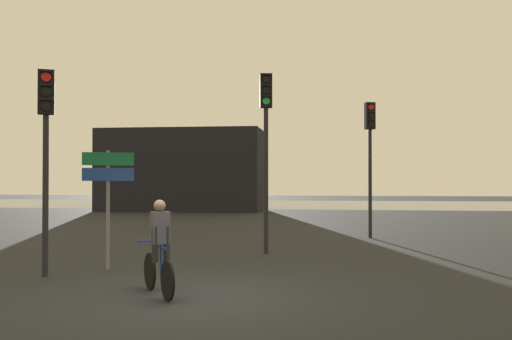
{
  "coord_description": "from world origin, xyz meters",
  "views": [
    {
      "loc": [
        2.28,
        -9.28,
        1.96
      ],
      "look_at": [
        0.5,
        5.0,
        2.2
      ],
      "focal_mm": 40.0,
      "sensor_mm": 36.0,
      "label": 1
    }
  ],
  "objects_px": {
    "distant_building": "(182,170)",
    "traffic_light_near_left": "(46,132)",
    "traffic_light_center": "(266,129)",
    "cyclist": "(159,247)",
    "direction_sign_post": "(108,187)",
    "traffic_light_far_right": "(370,144)"
  },
  "relations": [
    {
      "from": "distant_building",
      "to": "traffic_light_center",
      "type": "distance_m",
      "value": 21.44
    },
    {
      "from": "distant_building",
      "to": "traffic_light_center",
      "type": "relative_size",
      "value": 2.12
    },
    {
      "from": "traffic_light_far_right",
      "to": "cyclist",
      "type": "height_order",
      "value": "traffic_light_far_right"
    },
    {
      "from": "traffic_light_near_left",
      "to": "cyclist",
      "type": "xyz_separation_m",
      "value": [
        2.86,
        -1.59,
        -2.1
      ]
    },
    {
      "from": "traffic_light_center",
      "to": "cyclist",
      "type": "height_order",
      "value": "traffic_light_center"
    },
    {
      "from": "traffic_light_center",
      "to": "cyclist",
      "type": "bearing_deg",
      "value": 68.61
    },
    {
      "from": "distant_building",
      "to": "cyclist",
      "type": "bearing_deg",
      "value": -76.23
    },
    {
      "from": "distant_building",
      "to": "direction_sign_post",
      "type": "height_order",
      "value": "distant_building"
    },
    {
      "from": "distant_building",
      "to": "traffic_light_near_left",
      "type": "distance_m",
      "value": 24.38
    },
    {
      "from": "distant_building",
      "to": "traffic_light_center",
      "type": "bearing_deg",
      "value": -69.49
    },
    {
      "from": "traffic_light_far_right",
      "to": "traffic_light_near_left",
      "type": "distance_m",
      "value": 11.08
    },
    {
      "from": "traffic_light_far_right",
      "to": "direction_sign_post",
      "type": "bearing_deg",
      "value": 35.44
    },
    {
      "from": "distant_building",
      "to": "direction_sign_post",
      "type": "relative_size",
      "value": 3.88
    },
    {
      "from": "distant_building",
      "to": "traffic_light_center",
      "type": "height_order",
      "value": "distant_building"
    },
    {
      "from": "traffic_light_far_right",
      "to": "distant_building",
      "type": "bearing_deg",
      "value": -71.07
    },
    {
      "from": "distant_building",
      "to": "traffic_light_far_right",
      "type": "relative_size",
      "value": 2.22
    },
    {
      "from": "traffic_light_far_right",
      "to": "traffic_light_near_left",
      "type": "relative_size",
      "value": 1.09
    },
    {
      "from": "traffic_light_center",
      "to": "distant_building",
      "type": "bearing_deg",
      "value": -78.88
    },
    {
      "from": "distant_building",
      "to": "traffic_light_far_right",
      "type": "bearing_deg",
      "value": -56.0
    },
    {
      "from": "traffic_light_near_left",
      "to": "cyclist",
      "type": "bearing_deg",
      "value": 124.62
    },
    {
      "from": "traffic_light_center",
      "to": "traffic_light_near_left",
      "type": "bearing_deg",
      "value": 35.69
    },
    {
      "from": "cyclist",
      "to": "traffic_light_center",
      "type": "bearing_deg",
      "value": 44.87
    }
  ]
}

